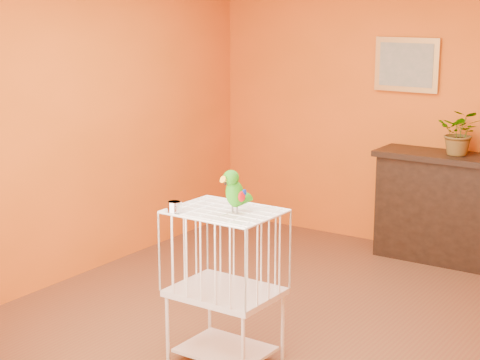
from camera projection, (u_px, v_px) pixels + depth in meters
The scene contains 8 objects.
ground at pixel (283, 320), 6.00m from camera, with size 4.50×4.50×0.00m, color brown.
room_shell at pixel (285, 110), 5.65m from camera, with size 4.50×4.50×4.50m.
console_cabinet at pixel (448, 208), 7.24m from camera, with size 1.34×0.48×1.00m.
potted_plant at pixel (461, 137), 7.08m from camera, with size 0.37×0.41×0.32m, color #26722D.
framed_picture at pixel (407, 65), 7.41m from camera, with size 0.62×0.04×0.50m.
birdcage at pixel (225, 284), 5.21m from camera, with size 0.68×0.53×1.03m.
feed_cup at pixel (174, 207), 5.05m from camera, with size 0.09×0.09×0.07m, color silver.
parrot at pixel (235, 191), 5.02m from camera, with size 0.15×0.25×0.28m.
Camera 1 is at (2.83, -4.86, 2.36)m, focal length 60.00 mm.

